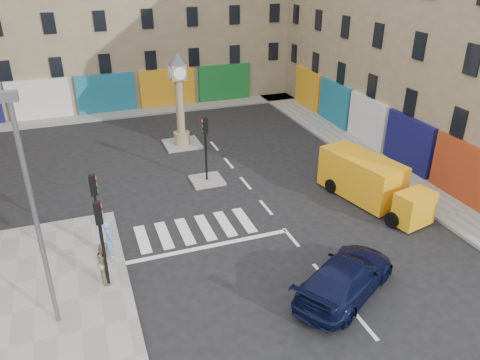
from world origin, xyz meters
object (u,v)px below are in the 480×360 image
lamp_post (33,206)px  pedestrian_blue (109,239)px  navy_sedan (346,277)px  traffic_light_island (206,139)px  pedestrian_tan (106,262)px  yellow_van (370,181)px  traffic_light_left_near (101,231)px  clock_pillar (179,94)px  traffic_light_left_far (96,202)px

lamp_post → pedestrian_blue: bearing=56.8°
navy_sedan → lamp_post: bearing=47.7°
traffic_light_island → pedestrian_tan: size_ratio=2.10×
pedestrian_blue → yellow_van: bearing=-98.0°
lamp_post → pedestrian_blue: lamp_post is taller
traffic_light_left_near → pedestrian_tan: (0.01, 0.30, -1.59)m
lamp_post → navy_sedan: lamp_post is taller
lamp_post → clock_pillar: 17.31m
clock_pillar → lamp_post: bearing=-118.4°
traffic_light_left_near → clock_pillar: size_ratio=0.61×
yellow_van → clock_pillar: bearing=111.0°
traffic_light_left_near → lamp_post: lamp_post is taller
traffic_light_island → navy_sedan: traffic_light_island is taller
traffic_light_island → yellow_van: traffic_light_island is taller
traffic_light_left_near → yellow_van: size_ratio=0.56×
traffic_light_left_near → yellow_van: traffic_light_left_near is taller
pedestrian_blue → pedestrian_tan: size_ratio=0.96×
traffic_light_island → pedestrian_tan: traffic_light_island is taller
traffic_light_left_near → pedestrian_tan: size_ratio=2.10×
lamp_post → yellow_van: 16.47m
traffic_light_island → yellow_van: size_ratio=0.56×
traffic_light_left_far → yellow_van: size_ratio=0.56×
traffic_light_island → clock_pillar: clock_pillar is taller
clock_pillar → yellow_van: (7.35, -11.19, -2.40)m
clock_pillar → pedestrian_blue: clock_pillar is taller
clock_pillar → pedestrian_tan: clock_pillar is taller
traffic_light_left_far → clock_pillar: size_ratio=0.61×
traffic_light_island → pedestrian_blue: bearing=-135.8°
traffic_light_island → pedestrian_tan: 9.91m
yellow_van → pedestrian_tan: 13.84m
navy_sedan → pedestrian_blue: 9.84m
navy_sedan → pedestrian_blue: pedestrian_blue is taller
traffic_light_left_far → navy_sedan: (8.52, -5.84, -1.86)m
navy_sedan → traffic_light_left_far: bearing=24.4°
traffic_light_island → lamp_post: 12.52m
traffic_light_island → clock_pillar: (0.00, 6.00, 0.96)m
lamp_post → yellow_van: lamp_post is taller
yellow_van → pedestrian_tan: bearing=177.2°
traffic_light_left_far → pedestrian_blue: size_ratio=2.20×
clock_pillar → pedestrian_tan: (-6.29, -13.49, -2.52)m
yellow_van → traffic_light_island: bearing=132.4°
lamp_post → clock_pillar: lamp_post is taller
clock_pillar → pedestrian_tan: bearing=-115.0°
navy_sedan → pedestrian_tan: bearing=35.1°
pedestrian_blue → traffic_light_island: bearing=-56.5°
lamp_post → yellow_van: (15.55, 4.00, -3.64)m
traffic_light_island → pedestrian_blue: traffic_light_island is taller
lamp_post → pedestrian_tan: size_ratio=4.72×
pedestrian_tan → clock_pillar: bearing=-25.3°
traffic_light_left_far → clock_pillar: 13.05m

